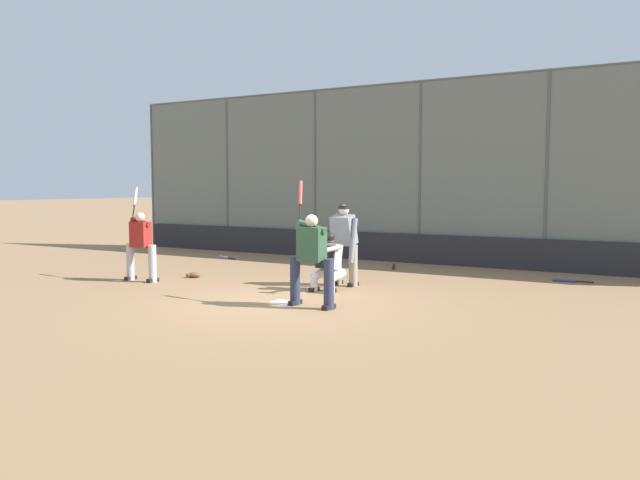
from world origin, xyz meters
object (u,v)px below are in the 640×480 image
at_px(catcher_behind_plate, 327,261).
at_px(spare_bat_third_base_side, 225,257).
at_px(fielding_glove_on_dirt, 194,275).
at_px(batter_on_deck, 141,244).
at_px(batter_at_plate, 311,257).
at_px(umpire_home, 344,242).
at_px(spare_bat_near_backstop, 567,281).
at_px(spare_bat_by_padding, 394,267).

height_order(catcher_behind_plate, spare_bat_third_base_side, catcher_behind_plate).
bearing_deg(fielding_glove_on_dirt, batter_on_deck, 55.98).
bearing_deg(catcher_behind_plate, batter_at_plate, 114.78).
relative_size(batter_at_plate, umpire_home, 1.29).
relative_size(spare_bat_near_backstop, spare_bat_by_padding, 1.07).
height_order(catcher_behind_plate, umpire_home, umpire_home).
xyz_separation_m(spare_bat_near_backstop, fielding_glove_on_dirt, (7.45, 3.48, 0.03)).
xyz_separation_m(umpire_home, fielding_glove_on_dirt, (3.50, 0.65, -0.84)).
distance_m(batter_at_plate, spare_bat_near_backstop, 6.19).
xyz_separation_m(batter_at_plate, fielding_glove_on_dirt, (4.06, -1.64, -0.81)).
bearing_deg(umpire_home, batter_at_plate, 109.90).
bearing_deg(fielding_glove_on_dirt, batter_at_plate, 157.99).
height_order(umpire_home, batter_on_deck, batter_on_deck).
xyz_separation_m(catcher_behind_plate, spare_bat_third_base_side, (5.25, -3.45, -0.57)).
bearing_deg(batter_on_deck, catcher_behind_plate, -168.05).
bearing_deg(spare_bat_third_base_side, catcher_behind_plate, 168.62).
height_order(spare_bat_by_padding, fielding_glove_on_dirt, fielding_glove_on_dirt).
bearing_deg(batter_on_deck, batter_at_plate, 172.12).
xyz_separation_m(umpire_home, batter_on_deck, (4.14, 1.60, -0.09)).
bearing_deg(batter_on_deck, fielding_glove_on_dirt, -123.57).
height_order(spare_bat_third_base_side, fielding_glove_on_dirt, fielding_glove_on_dirt).
xyz_separation_m(batter_on_deck, spare_bat_near_backstop, (-8.09, -4.43, -0.78)).
bearing_deg(batter_at_plate, spare_bat_third_base_side, -35.48).
bearing_deg(catcher_behind_plate, batter_on_deck, 16.63).
bearing_deg(spare_bat_third_base_side, spare_bat_by_padding, -153.65).
xyz_separation_m(umpire_home, spare_bat_by_padding, (0.20, -3.08, -0.87)).
bearing_deg(batter_at_plate, spare_bat_by_padding, -76.69).
bearing_deg(fielding_glove_on_dirt, catcher_behind_plate, 178.24).
bearing_deg(spare_bat_near_backstop, spare_bat_third_base_side, 1.81).
distance_m(umpire_home, fielding_glove_on_dirt, 3.66).
bearing_deg(catcher_behind_plate, spare_bat_by_padding, -81.63).
bearing_deg(spare_bat_near_backstop, batter_on_deck, 29.67).
relative_size(batter_at_plate, spare_bat_near_backstop, 2.60).
height_order(batter_on_deck, fielding_glove_on_dirt, batter_on_deck).
bearing_deg(spare_bat_near_backstop, spare_bat_by_padding, -2.53).
bearing_deg(batter_at_plate, catcher_behind_plate, -65.15).
xyz_separation_m(batter_at_plate, umpire_home, (0.57, -2.29, 0.04)).
relative_size(umpire_home, fielding_glove_on_dirt, 5.12).
xyz_separation_m(catcher_behind_plate, spare_bat_by_padding, (0.22, -3.84, -0.57)).
height_order(umpire_home, spare_bat_by_padding, umpire_home).
bearing_deg(batter_on_deck, umpire_home, -158.38).
relative_size(batter_at_plate, fielding_glove_on_dirt, 6.59).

